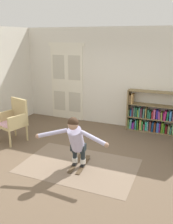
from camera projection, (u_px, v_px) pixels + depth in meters
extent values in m
plane|color=brown|center=(80.00, 160.00, 5.47)|extent=(7.20, 7.20, 0.00)
cube|color=silver|center=(115.00, 78.00, 7.34)|extent=(6.00, 0.10, 2.90)
cube|color=silver|center=(59.00, 83.00, 8.05)|extent=(0.55, 0.04, 2.35)
cube|color=beige|center=(59.00, 67.00, 7.88)|extent=(0.41, 0.01, 0.76)
cube|color=beige|center=(60.00, 101.00, 8.21)|extent=(0.41, 0.01, 0.64)
cube|color=silver|center=(75.00, 84.00, 7.85)|extent=(0.55, 0.04, 2.35)
cube|color=beige|center=(74.00, 68.00, 7.68)|extent=(0.41, 0.01, 0.76)
cube|color=beige|center=(75.00, 102.00, 8.00)|extent=(0.41, 0.01, 0.64)
cube|color=silver|center=(66.00, 44.00, 7.59)|extent=(1.22, 0.04, 0.10)
cube|color=#7C6855|center=(79.00, 166.00, 5.24)|extent=(2.41, 1.56, 0.01)
cube|color=olive|center=(128.00, 109.00, 7.23)|extent=(0.04, 0.30, 1.18)
cube|color=olive|center=(157.00, 132.00, 7.08)|extent=(1.73, 0.30, 0.02)
cube|color=olive|center=(158.00, 119.00, 6.97)|extent=(1.73, 0.30, 0.02)
cube|color=olive|center=(159.00, 106.00, 6.85)|extent=(1.73, 0.30, 0.02)
cube|color=olive|center=(161.00, 92.00, 6.74)|extent=(1.73, 0.30, 0.02)
cube|color=#8EC25E|center=(129.00, 123.00, 7.35)|extent=(0.03, 0.16, 0.28)
cube|color=teal|center=(131.00, 123.00, 7.32)|extent=(0.08, 0.20, 0.29)
cube|color=purple|center=(133.00, 125.00, 7.31)|extent=(0.04, 0.23, 0.19)
cube|color=#924D83|center=(134.00, 125.00, 7.30)|extent=(0.03, 0.18, 0.21)
cube|color=teal|center=(136.00, 124.00, 7.24)|extent=(0.04, 0.20, 0.29)
cube|color=#35862B|center=(138.00, 124.00, 7.23)|extent=(0.05, 0.22, 0.30)
cube|color=tan|center=(141.00, 124.00, 7.23)|extent=(0.06, 0.17, 0.30)
cube|color=green|center=(142.00, 125.00, 7.19)|extent=(0.03, 0.14, 0.26)
cube|color=#93545D|center=(144.00, 127.00, 7.18)|extent=(0.04, 0.17, 0.19)
cube|color=#2CC9A1|center=(146.00, 126.00, 7.17)|extent=(0.05, 0.15, 0.25)
cube|color=#79AABE|center=(148.00, 126.00, 7.14)|extent=(0.03, 0.19, 0.28)
cube|color=brown|center=(150.00, 126.00, 7.09)|extent=(0.06, 0.14, 0.29)
cube|color=navy|center=(153.00, 126.00, 7.07)|extent=(0.07, 0.20, 0.28)
cube|color=brown|center=(155.00, 127.00, 7.07)|extent=(0.05, 0.22, 0.26)
cube|color=blue|center=(158.00, 127.00, 7.05)|extent=(0.06, 0.23, 0.28)
cube|color=#9D2786|center=(160.00, 128.00, 7.02)|extent=(0.04, 0.15, 0.25)
cube|color=#567E1C|center=(162.00, 127.00, 6.99)|extent=(0.06, 0.17, 0.28)
cube|color=#44D136|center=(164.00, 129.00, 6.99)|extent=(0.03, 0.17, 0.21)
cube|color=#4C1314|center=(166.00, 129.00, 6.95)|extent=(0.06, 0.21, 0.22)
cube|color=#7D925D|center=(169.00, 130.00, 6.91)|extent=(0.05, 0.15, 0.22)
cube|color=#2D6E63|center=(171.00, 130.00, 6.90)|extent=(0.05, 0.18, 0.21)
cube|color=#88C178|center=(173.00, 129.00, 6.88)|extent=(0.04, 0.21, 0.30)
cube|color=#7E9C59|center=(129.00, 112.00, 7.25)|extent=(0.03, 0.16, 0.18)
cube|color=navy|center=(131.00, 112.00, 7.24)|extent=(0.04, 0.23, 0.19)
cube|color=brown|center=(133.00, 111.00, 7.20)|extent=(0.03, 0.18, 0.25)
cube|color=slate|center=(135.00, 111.00, 7.19)|extent=(0.03, 0.22, 0.28)
cube|color=#1D513A|center=(136.00, 112.00, 7.15)|extent=(0.06, 0.14, 0.27)
cube|color=#81AF3B|center=(138.00, 113.00, 7.14)|extent=(0.04, 0.16, 0.20)
cube|color=#52BE9F|center=(140.00, 112.00, 7.13)|extent=(0.03, 0.22, 0.28)
cube|color=#4E2735|center=(142.00, 112.00, 7.10)|extent=(0.06, 0.23, 0.26)
cube|color=#3F6F67|center=(144.00, 113.00, 7.06)|extent=(0.05, 0.22, 0.27)
cube|color=olive|center=(146.00, 113.00, 7.04)|extent=(0.03, 0.24, 0.29)
cube|color=#276749|center=(149.00, 114.00, 7.03)|extent=(0.05, 0.19, 0.24)
cube|color=#1D5E4A|center=(150.00, 115.00, 7.01)|extent=(0.04, 0.22, 0.19)
cube|color=#B82F35|center=(153.00, 115.00, 6.98)|extent=(0.03, 0.21, 0.21)
cube|color=#CC5E92|center=(155.00, 114.00, 6.96)|extent=(0.06, 0.15, 0.27)
cube|color=#2D26A1|center=(157.00, 114.00, 6.94)|extent=(0.05, 0.16, 0.26)
cube|color=#974283|center=(159.00, 115.00, 6.92)|extent=(0.07, 0.17, 0.23)
cube|color=olive|center=(162.00, 115.00, 6.91)|extent=(0.06, 0.24, 0.21)
cube|color=#CB22C0|center=(164.00, 116.00, 6.90)|extent=(0.03, 0.14, 0.19)
cube|color=#A2235D|center=(165.00, 115.00, 6.85)|extent=(0.07, 0.23, 0.26)
cube|color=#1E8558|center=(168.00, 116.00, 6.82)|extent=(0.05, 0.16, 0.24)
cube|color=#3976BF|center=(171.00, 116.00, 6.80)|extent=(0.05, 0.22, 0.27)
cube|color=#997F58|center=(130.00, 99.00, 7.13)|extent=(0.05, 0.17, 0.22)
cube|color=tan|center=(132.00, 98.00, 7.08)|extent=(0.05, 0.22, 0.27)
cylinder|color=tan|center=(10.00, 139.00, 6.07)|extent=(0.06, 0.06, 0.42)
cylinder|color=tan|center=(15.00, 129.00, 6.77)|extent=(0.06, 0.06, 0.42)
cylinder|color=tan|center=(27.00, 133.00, 6.46)|extent=(0.06, 0.06, 0.42)
cube|color=tan|center=(12.00, 125.00, 6.35)|extent=(0.75, 0.75, 0.06)
cube|color=#DDA6BF|center=(12.00, 123.00, 6.33)|extent=(0.67, 0.67, 0.04)
cube|color=tan|center=(19.00, 110.00, 6.45)|extent=(0.59, 0.23, 0.60)
cube|color=tan|center=(5.00, 117.00, 6.46)|extent=(0.22, 0.55, 0.28)
cube|color=tan|center=(18.00, 121.00, 6.14)|extent=(0.22, 0.55, 0.28)
cube|color=#483724|center=(75.00, 165.00, 5.27)|extent=(0.15, 0.72, 0.01)
cube|color=#483724|center=(80.00, 156.00, 5.55)|extent=(0.10, 0.12, 0.06)
cube|color=black|center=(75.00, 164.00, 5.24)|extent=(0.09, 0.13, 0.04)
cube|color=#483724|center=(83.00, 166.00, 5.21)|extent=(0.15, 0.72, 0.01)
cube|color=#483724|center=(88.00, 158.00, 5.50)|extent=(0.10, 0.12, 0.06)
cube|color=black|center=(83.00, 165.00, 5.19)|extent=(0.09, 0.13, 0.04)
cylinder|color=white|center=(75.00, 160.00, 5.23)|extent=(0.12, 0.12, 0.10)
cylinder|color=#1E272B|center=(75.00, 151.00, 5.17)|extent=(0.10, 0.10, 0.30)
cylinder|color=#1E272B|center=(74.00, 147.00, 5.12)|extent=(0.12, 0.12, 0.22)
cylinder|color=white|center=(83.00, 161.00, 5.18)|extent=(0.12, 0.12, 0.10)
cylinder|color=#1E272B|center=(83.00, 152.00, 5.12)|extent=(0.10, 0.10, 0.30)
cylinder|color=#1E272B|center=(82.00, 148.00, 5.07)|extent=(0.12, 0.12, 0.22)
cube|color=#1E272B|center=(78.00, 147.00, 5.09)|extent=(0.31, 0.21, 0.14)
cylinder|color=#B2ADD3|center=(76.00, 139.00, 4.92)|extent=(0.32, 0.51, 0.59)
sphere|color=#A87D64|center=(73.00, 125.00, 4.65)|extent=(0.22, 0.22, 0.20)
sphere|color=#382619|center=(73.00, 123.00, 4.65)|extent=(0.23, 0.23, 0.21)
cylinder|color=#B2ADD3|center=(52.00, 133.00, 4.80)|extent=(0.56, 0.32, 0.19)
sphere|color=#A87D64|center=(38.00, 136.00, 4.80)|extent=(0.10, 0.10, 0.09)
cylinder|color=#B2ADD3|center=(94.00, 138.00, 4.56)|extent=(0.59, 0.23, 0.19)
sphere|color=#A87D64|center=(106.00, 145.00, 4.41)|extent=(0.10, 0.10, 0.09)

